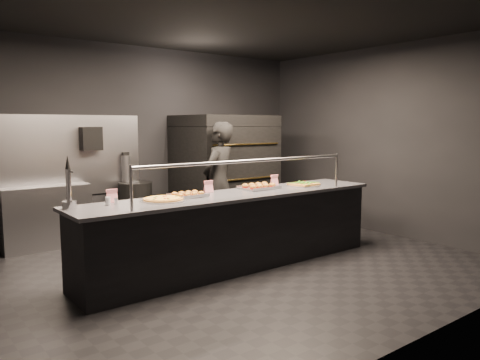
{
  "coord_description": "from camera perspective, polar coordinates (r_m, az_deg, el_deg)",
  "views": [
    {
      "loc": [
        -3.41,
        -4.51,
        1.76
      ],
      "look_at": [
        0.22,
        0.2,
        1.05
      ],
      "focal_mm": 35.0,
      "sensor_mm": 36.0,
      "label": 1
    }
  ],
  "objects": [
    {
      "name": "worker",
      "position": [
        6.94,
        -2.58,
        -0.34
      ],
      "size": [
        0.78,
        0.68,
        1.8
      ],
      "primitive_type": "imported",
      "rotation": [
        0.0,
        0.0,
        3.6
      ],
      "color": "black",
      "rests_on": "ground"
    },
    {
      "name": "fire_extinguisher",
      "position": [
        7.59,
        -13.72,
        1.3
      ],
      "size": [
        0.14,
        0.14,
        0.51
      ],
      "color": "#B2B2B7",
      "rests_on": "room"
    },
    {
      "name": "beer_tap",
      "position": [
        4.95,
        -20.13,
        -1.59
      ],
      "size": [
        0.14,
        0.2,
        0.54
      ],
      "color": "silver",
      "rests_on": "service_counter"
    },
    {
      "name": "square_pizza",
      "position": [
        6.51,
        7.77,
        -0.53
      ],
      "size": [
        0.45,
        0.45,
        0.05
      ],
      "color": "silver",
      "rests_on": "service_counter"
    },
    {
      "name": "towel_dispenser",
      "position": [
        7.34,
        -17.73,
        4.83
      ],
      "size": [
        0.3,
        0.2,
        0.35
      ],
      "primitive_type": "cube",
      "color": "black",
      "rests_on": "room"
    },
    {
      "name": "trash_bin",
      "position": [
        7.54,
        -12.58,
        -3.54
      ],
      "size": [
        0.52,
        0.52,
        0.86
      ],
      "primitive_type": "cylinder",
      "color": "black",
      "rests_on": "ground"
    },
    {
      "name": "tent_cards",
      "position": [
        5.78,
        -4.29,
        -0.84
      ],
      "size": [
        2.47,
        0.04,
        0.15
      ],
      "color": "white",
      "rests_on": "service_counter"
    },
    {
      "name": "slider_tray_b",
      "position": [
        6.14,
        2.32,
        -0.81
      ],
      "size": [
        0.49,
        0.37,
        0.08
      ],
      "color": "silver",
      "rests_on": "service_counter"
    },
    {
      "name": "round_pizza",
      "position": [
        5.26,
        -9.32,
        -2.33
      ],
      "size": [
        0.51,
        0.51,
        0.03
      ],
      "color": "silver",
      "rests_on": "service_counter"
    },
    {
      "name": "slider_tray_a",
      "position": [
        5.48,
        -6.37,
        -1.81
      ],
      "size": [
        0.44,
        0.35,
        0.06
      ],
      "color": "silver",
      "rests_on": "service_counter"
    },
    {
      "name": "service_counter",
      "position": [
        5.8,
        -0.54,
        -6.12
      ],
      "size": [
        4.1,
        0.78,
        1.37
      ],
      "color": "black",
      "rests_on": "ground"
    },
    {
      "name": "condiment_jar",
      "position": [
        5.08,
        -15.52,
        -2.5
      ],
      "size": [
        0.14,
        0.05,
        0.09
      ],
      "color": "silver",
      "rests_on": "service_counter"
    },
    {
      "name": "room",
      "position": [
        5.68,
        -1.04,
        4.12
      ],
      "size": [
        6.04,
        6.0,
        3.0
      ],
      "color": "black",
      "rests_on": "ground"
    },
    {
      "name": "pizza_oven",
      "position": [
        7.94,
        -1.93,
        1.04
      ],
      "size": [
        1.5,
        1.23,
        1.91
      ],
      "color": "black",
      "rests_on": "ground"
    },
    {
      "name": "prep_shelf",
      "position": [
        7.18,
        -22.48,
        -4.24
      ],
      "size": [
        1.2,
        0.35,
        0.9
      ],
      "primitive_type": "cube",
      "color": "#99999E",
      "rests_on": "ground"
    }
  ]
}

